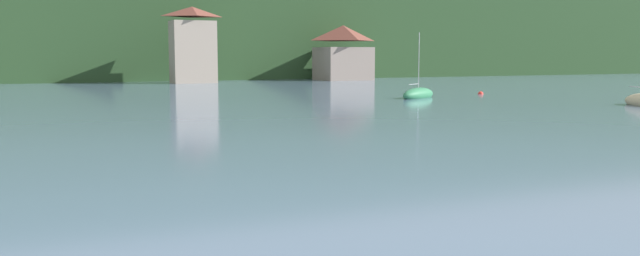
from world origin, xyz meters
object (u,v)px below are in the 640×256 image
shore_building_central (193,46)px  sailboat_far_1 (418,95)px  shore_building_eastcentral (343,53)px  mooring_buoy_near (481,94)px

shore_building_central → sailboat_far_1: shore_building_central is taller
shore_building_eastcentral → sailboat_far_1: 37.84m
shore_building_eastcentral → mooring_buoy_near: (-3.73, -33.80, -3.59)m
shore_building_central → mooring_buoy_near: bearing=-62.4°
shore_building_eastcentral → sailboat_far_1: size_ratio=1.36×
shore_building_central → mooring_buoy_near: shore_building_central is taller
sailboat_far_1 → mooring_buoy_near: size_ratio=11.64×
shore_building_central → sailboat_far_1: size_ratio=1.69×
shore_building_central → shore_building_eastcentral: bearing=3.4°
mooring_buoy_near → shore_building_central: bearing=117.6°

